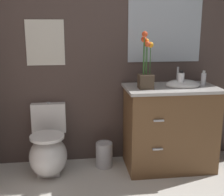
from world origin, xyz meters
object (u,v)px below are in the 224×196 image
at_px(lotion_bottle, 204,79).
at_px(trash_bin, 104,154).
at_px(flower_vase, 146,71).
at_px(wall_mirror, 165,29).
at_px(vanity_cabinet, 170,126).
at_px(toilet, 48,150).
at_px(soap_bottle, 181,80).
at_px(wall_poster, 45,43).

relative_size(lotion_bottle, trash_bin, 0.56).
relative_size(flower_vase, wall_mirror, 0.69).
height_order(vanity_cabinet, lotion_bottle, vanity_cabinet).
bearing_deg(toilet, soap_bottle, -3.37).
relative_size(vanity_cabinet, trash_bin, 3.89).
bearing_deg(toilet, lotion_bottle, 0.07).
distance_m(soap_bottle, wall_poster, 1.43).
bearing_deg(wall_poster, toilet, -90.00).
height_order(soap_bottle, wall_mirror, wall_mirror).
bearing_deg(soap_bottle, wall_mirror, 102.71).
bearing_deg(trash_bin, flower_vase, -18.72).
xyz_separation_m(vanity_cabinet, wall_mirror, (-0.00, 0.29, 1.00)).
height_order(toilet, trash_bin, toilet).
bearing_deg(wall_poster, vanity_cabinet, -13.08).
distance_m(lotion_bottle, wall_poster, 1.68).
xyz_separation_m(flower_vase, trash_bin, (-0.40, 0.14, -0.91)).
distance_m(vanity_cabinet, wall_mirror, 1.04).
height_order(soap_bottle, trash_bin, soap_bottle).
relative_size(toilet, wall_poster, 1.49).
relative_size(soap_bottle, wall_poster, 0.37).
bearing_deg(flower_vase, wall_poster, 160.58).
bearing_deg(trash_bin, lotion_bottle, -3.09).
distance_m(vanity_cabinet, lotion_bottle, 0.61).
bearing_deg(wall_mirror, toilet, -168.03).
height_order(lotion_bottle, wall_poster, wall_poster).
relative_size(soap_bottle, trash_bin, 0.63).
bearing_deg(vanity_cabinet, wall_poster, 166.92).
relative_size(vanity_cabinet, wall_poster, 2.29).
bearing_deg(soap_bottle, flower_vase, 179.84).
height_order(toilet, flower_vase, flower_vase).
height_order(lotion_bottle, wall_mirror, wall_mirror).
distance_m(toilet, wall_poster, 1.10).
bearing_deg(toilet, wall_mirror, 11.97).
distance_m(toilet, trash_bin, 0.59).
xyz_separation_m(flower_vase, wall_mirror, (0.28, 0.35, 0.40)).
distance_m(vanity_cabinet, wall_poster, 1.56).
distance_m(lotion_bottle, trash_bin, 1.32).
bearing_deg(wall_mirror, wall_poster, 180.00).
height_order(trash_bin, wall_mirror, wall_mirror).
height_order(toilet, soap_bottle, soap_bottle).
distance_m(soap_bottle, trash_bin, 1.13).
bearing_deg(flower_vase, lotion_bottle, 7.17).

